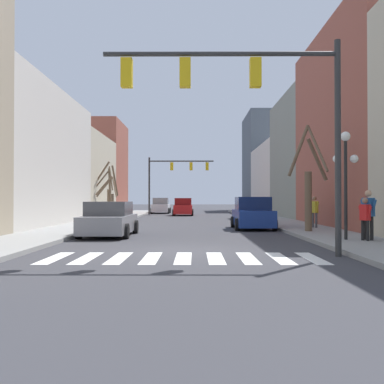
# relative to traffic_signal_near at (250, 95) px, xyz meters

# --- Properties ---
(ground_plane) EXTENTS (240.00, 240.00, 0.00)m
(ground_plane) POSITION_rel_traffic_signal_near_xyz_m (-1.92, 1.29, -4.65)
(ground_plane) COLOR #38383D
(sidewalk_right) EXTENTS (2.91, 90.00, 0.15)m
(sidewalk_right) POSITION_rel_traffic_signal_near_xyz_m (4.24, 1.29, -4.57)
(sidewalk_right) COLOR gray
(sidewalk_right) RESTS_ON ground_plane
(building_row_left) EXTENTS (6.00, 45.16, 13.20)m
(building_row_left) POSITION_rel_traffic_signal_near_xyz_m (-12.53, 16.07, 0.41)
(building_row_left) COLOR tan
(building_row_left) RESTS_ON ground_plane
(building_row_right) EXTENTS (6.00, 60.72, 13.49)m
(building_row_right) POSITION_rel_traffic_signal_near_xyz_m (8.69, 26.29, 0.71)
(building_row_right) COLOR #BCB299
(building_row_right) RESTS_ON ground_plane
(crosswalk_stripes) EXTENTS (7.65, 2.60, 0.01)m
(crosswalk_stripes) POSITION_rel_traffic_signal_near_xyz_m (-1.92, -0.37, -4.65)
(crosswalk_stripes) COLOR white
(crosswalk_stripes) RESTS_ON ground_plane
(traffic_signal_near) EXTENTS (6.87, 0.28, 6.26)m
(traffic_signal_near) POSITION_rel_traffic_signal_near_xyz_m (0.00, 0.00, 0.00)
(traffic_signal_near) COLOR #2D2D2D
(traffic_signal_near) RESTS_ON ground_plane
(traffic_signal_far) EXTENTS (6.84, 0.28, 6.02)m
(traffic_signal_far) POSITION_rel_traffic_signal_near_xyz_m (-3.81, 34.05, -0.18)
(traffic_signal_far) COLOR #2D2D2D
(traffic_signal_far) RESTS_ON ground_plane
(street_lamp_right_corner) EXTENTS (0.95, 0.36, 4.01)m
(street_lamp_right_corner) POSITION_rel_traffic_signal_near_xyz_m (4.00, 3.73, -1.65)
(street_lamp_right_corner) COLOR black
(street_lamp_right_corner) RESTS_ON sidewalk_right
(car_parked_left_mid) EXTENTS (2.04, 4.18, 1.73)m
(car_parked_left_mid) POSITION_rel_traffic_signal_near_xyz_m (-2.74, 31.77, -3.85)
(car_parked_left_mid) COLOR red
(car_parked_left_mid) RESTS_ON ground_plane
(car_parked_right_near) EXTENTS (2.16, 4.36, 1.76)m
(car_parked_right_near) POSITION_rel_traffic_signal_near_xyz_m (1.58, 11.67, -3.83)
(car_parked_right_near) COLOR navy
(car_parked_right_near) RESTS_ON ground_plane
(car_at_intersection) EXTENTS (2.17, 4.76, 1.53)m
(car_at_intersection) POSITION_rel_traffic_signal_near_xyz_m (-5.41, 7.05, -3.92)
(car_at_intersection) COLOR gray
(car_at_intersection) RESTS_ON ground_plane
(car_parked_right_far) EXTENTS (2.09, 4.79, 1.77)m
(car_parked_right_far) POSITION_rel_traffic_signal_near_xyz_m (-5.45, 38.33, -3.83)
(car_parked_right_far) COLOR silver
(car_parked_right_far) RESTS_ON ground_plane
(pedestrian_crossing_street) EXTENTS (0.39, 0.76, 1.83)m
(pedestrian_crossing_street) POSITION_rel_traffic_signal_near_xyz_m (4.78, 3.57, -3.42)
(pedestrian_crossing_street) COLOR black
(pedestrian_crossing_street) RESTS_ON sidewalk_right
(pedestrian_near_right_corner) EXTENTS (0.31, 0.65, 1.54)m
(pedestrian_near_right_corner) POSITION_rel_traffic_signal_near_xyz_m (4.55, 3.30, -3.59)
(pedestrian_near_right_corner) COLOR black
(pedestrian_near_right_corner) RESTS_ON sidewalk_right
(pedestrian_on_left_sidewalk) EXTENTS (0.35, 0.68, 1.64)m
(pedestrian_on_left_sidewalk) POSITION_rel_traffic_signal_near_xyz_m (4.69, 10.66, -3.53)
(pedestrian_on_left_sidewalk) COLOR #4C4C51
(pedestrian_on_left_sidewalk) RESTS_ON sidewalk_right
(street_tree_left_near) EXTENTS (1.96, 2.43, 4.10)m
(street_tree_left_near) POSITION_rel_traffic_signal_near_xyz_m (-8.03, 21.43, -2.71)
(street_tree_left_near) COLOR brown
(street_tree_left_near) RESTS_ON sidewalk_left
(street_tree_left_far) EXTENTS (1.94, 1.67, 4.99)m
(street_tree_left_far) POSITION_rel_traffic_signal_near_xyz_m (3.75, 8.09, -2.34)
(street_tree_left_far) COLOR brown
(street_tree_left_far) RESTS_ON sidewalk_right
(street_tree_right_near) EXTENTS (2.09, 2.15, 4.59)m
(street_tree_right_near) POSITION_rel_traffic_signal_near_xyz_m (-8.72, 23.64, -2.48)
(street_tree_right_near) COLOR brown
(street_tree_right_near) RESTS_ON sidewalk_left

